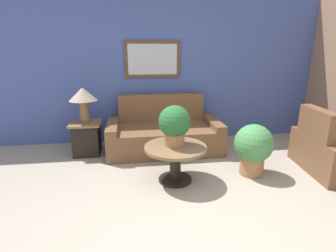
{
  "coord_description": "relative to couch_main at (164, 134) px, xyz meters",
  "views": [
    {
      "loc": [
        -0.54,
        -2.14,
        1.72
      ],
      "look_at": [
        -0.02,
        1.67,
        0.57
      ],
      "focal_mm": 28.0,
      "sensor_mm": 36.0,
      "label": 1
    }
  ],
  "objects": [
    {
      "name": "table_lamp",
      "position": [
        -1.3,
        -0.04,
        0.68
      ],
      "size": [
        0.44,
        0.44,
        0.57
      ],
      "color": "brown",
      "rests_on": "side_table"
    },
    {
      "name": "potted_plant_on_table",
      "position": [
        0.0,
        -1.14,
        0.5
      ],
      "size": [
        0.42,
        0.42,
        0.53
      ],
      "color": "#9E6B42",
      "rests_on": "coffee_table"
    },
    {
      "name": "potted_plant_floor",
      "position": [
        1.11,
        -1.14,
        0.13
      ],
      "size": [
        0.53,
        0.53,
        0.73
      ],
      "color": "#9E6B42",
      "rests_on": "ground_plane"
    },
    {
      "name": "couch_main",
      "position": [
        0.0,
        0.0,
        0.0
      ],
      "size": [
        1.91,
        0.99,
        0.92
      ],
      "color": "brown",
      "rests_on": "ground_plane"
    },
    {
      "name": "side_table",
      "position": [
        -1.3,
        -0.04,
        0.0
      ],
      "size": [
        0.49,
        0.49,
        0.55
      ],
      "color": "black",
      "rests_on": "ground_plane"
    },
    {
      "name": "ground_plane",
      "position": [
        0.02,
        -2.18,
        -0.28
      ],
      "size": [
        20.0,
        20.0,
        0.0
      ],
      "primitive_type": "plane",
      "color": "gray"
    },
    {
      "name": "wall_back",
      "position": [
        0.02,
        0.57,
        1.02
      ],
      "size": [
        7.96,
        0.09,
        2.6
      ],
      "color": "#42569E",
      "rests_on": "ground_plane"
    },
    {
      "name": "coffee_table",
      "position": [
        0.01,
        -1.17,
        0.08
      ],
      "size": [
        0.82,
        0.82,
        0.49
      ],
      "color": "black",
      "rests_on": "ground_plane"
    }
  ]
}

